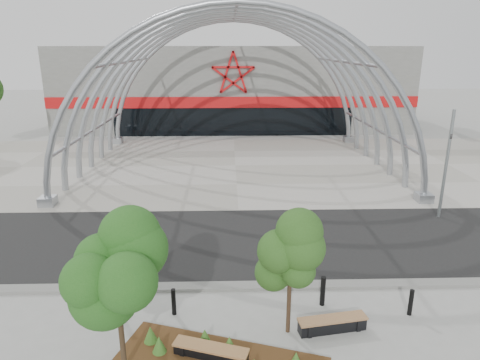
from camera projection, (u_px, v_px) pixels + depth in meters
name	position (u px, v px, depth m)	size (l,w,h in m)	color
ground	(243.00, 284.00, 15.14)	(140.00, 140.00, 0.00)	#959590
road	(240.00, 241.00, 18.47)	(140.00, 7.00, 0.02)	black
forecourt	(235.00, 166.00, 29.91)	(60.00, 17.00, 0.04)	#9F9B8F
kerb	(243.00, 286.00, 14.88)	(60.00, 0.50, 0.12)	slate
arena_building	(232.00, 85.00, 45.82)	(34.00, 15.24, 8.00)	slate
vault_canopy	(235.00, 166.00, 29.91)	(20.80, 15.80, 20.36)	#9EA2A8
planting_bed	(220.00, 356.00, 11.41)	(5.85, 3.35, 0.59)	#3D260F
signal_pole	(446.00, 163.00, 20.20)	(0.17, 0.75, 5.29)	gray
street_tree_0	(115.00, 265.00, 10.15)	(1.89, 1.89, 4.31)	black
street_tree_1	(291.00, 253.00, 11.85)	(1.52, 1.52, 3.59)	#302013
bench_0	(211.00, 353.00, 11.42)	(2.09, 1.06, 0.43)	black
bench_1	(332.00, 324.00, 12.60)	(2.11, 0.79, 0.43)	black
bollard_0	(174.00, 302.00, 13.31)	(0.14, 0.14, 0.88)	black
bollard_1	(121.00, 304.00, 12.99)	(0.18, 0.18, 1.11)	black
bollard_2	(286.00, 263.00, 15.63)	(0.15, 0.15, 0.94)	black
bollard_3	(323.00, 291.00, 13.77)	(0.16, 0.16, 1.01)	black
bollard_4	(411.00, 302.00, 13.28)	(0.14, 0.14, 0.87)	black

